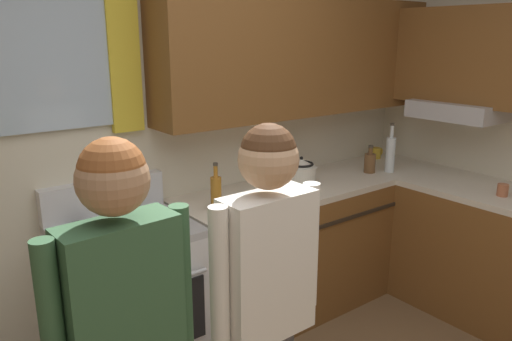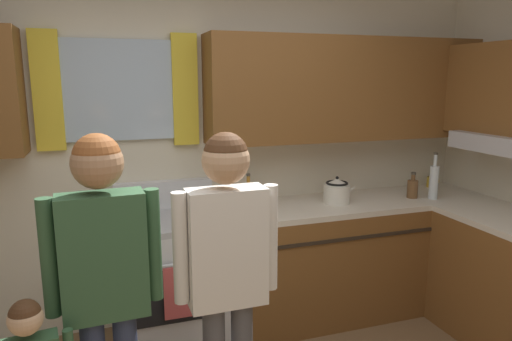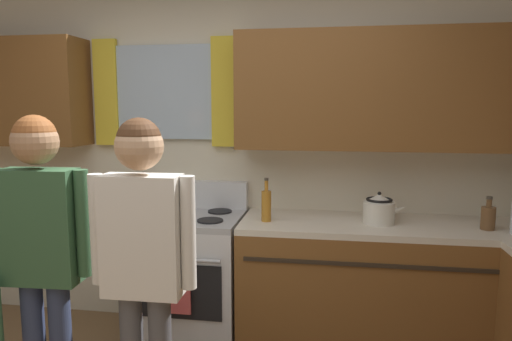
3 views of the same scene
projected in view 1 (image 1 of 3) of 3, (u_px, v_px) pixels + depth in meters
back_wall_unit at (144, 107)px, 2.85m from camera, size 4.60×0.42×2.60m
kitchen_counter_run at (399, 250)px, 3.42m from camera, size 2.15×2.23×0.90m
stove_oven at (129, 300)px, 2.75m from camera, size 0.70×0.67×1.10m
bottle_oil_amber at (216, 192)px, 2.86m from camera, size 0.06×0.06×0.29m
bottle_tall_clear at (390, 153)px, 3.68m from camera, size 0.07×0.07×0.37m
bottle_squat_brown at (370, 162)px, 3.67m from camera, size 0.08×0.08×0.21m
cup_terracotta at (503, 190)px, 3.14m from camera, size 0.11×0.07×0.08m
mug_ceramic_white at (290, 172)px, 3.52m from camera, size 0.13×0.08×0.09m
mug_mustard_yellow at (377, 153)px, 4.11m from camera, size 0.12×0.08×0.09m
stovetop_kettle at (301, 172)px, 3.34m from camera, size 0.27×0.20×0.21m
adult_holding_child at (124, 322)px, 1.56m from camera, size 0.50×0.22×1.61m
adult_in_plaid at (268, 281)px, 1.84m from camera, size 0.50×0.22×1.60m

